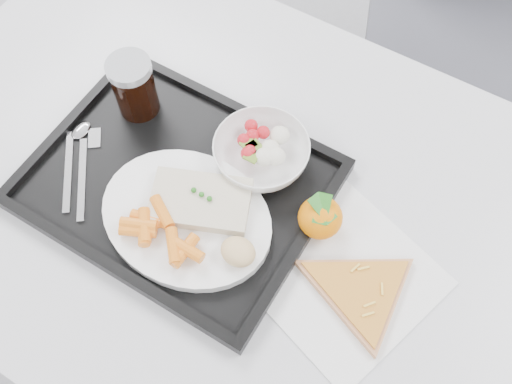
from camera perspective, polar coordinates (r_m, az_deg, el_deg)
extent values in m
cube|color=silver|center=(0.92, -2.33, -0.44)|extent=(1.20, 0.80, 0.03)
cylinder|color=#47474C|center=(1.59, -12.07, 11.62)|extent=(0.04, 0.04, 0.72)
cube|color=#3D3E45|center=(1.58, 18.73, 13.94)|extent=(0.54, 0.54, 0.04)
cylinder|color=#47474C|center=(1.66, 8.54, 7.44)|extent=(0.03, 0.03, 0.43)
cylinder|color=#47474C|center=(1.64, 19.75, 1.80)|extent=(0.03, 0.03, 0.43)
cylinder|color=#47474C|center=(1.89, 13.63, 14.96)|extent=(0.03, 0.03, 0.43)
cylinder|color=#47474C|center=(1.87, 23.66, 9.97)|extent=(0.03, 0.03, 0.43)
cube|color=black|center=(0.91, -7.80, 0.73)|extent=(0.45, 0.35, 0.01)
cube|color=black|center=(0.97, -2.26, 8.54)|extent=(0.45, 0.02, 0.01)
cube|color=black|center=(0.86, -14.26, -7.25)|extent=(0.45, 0.02, 0.01)
cube|color=black|center=(0.85, 4.22, -5.47)|extent=(0.02, 0.32, 0.01)
cube|color=black|center=(1.00, -18.14, 6.68)|extent=(0.02, 0.32, 0.01)
cylinder|color=white|center=(0.87, -6.94, -2.54)|extent=(0.27, 0.27, 0.02)
cube|color=beige|center=(0.86, -5.58, -0.90)|extent=(0.17, 0.14, 0.02)
sphere|color=#236B1C|center=(0.85, -6.25, 0.19)|extent=(0.01, 0.01, 0.01)
sphere|color=#236B1C|center=(0.85, -5.47, -0.24)|extent=(0.01, 0.01, 0.01)
sphere|color=#236B1C|center=(0.84, -4.68, -0.67)|extent=(0.01, 0.01, 0.01)
ellipsoid|color=#E2C97D|center=(0.81, -1.80, -5.98)|extent=(0.06, 0.05, 0.03)
imported|color=white|center=(0.90, 0.55, 3.90)|extent=(0.15, 0.15, 0.05)
cylinder|color=black|center=(0.96, -12.04, 10.08)|extent=(0.07, 0.07, 0.10)
cylinder|color=#A5A8AD|center=(0.92, -12.65, 12.06)|extent=(0.07, 0.07, 0.01)
cube|color=silver|center=(0.95, -18.25, 2.01)|extent=(0.10, 0.13, 0.00)
ellipsoid|color=silver|center=(0.99, -17.11, 5.94)|extent=(0.04, 0.05, 0.01)
cube|color=silver|center=(0.94, -16.99, 1.26)|extent=(0.10, 0.13, 0.00)
cube|color=silver|center=(0.98, -15.84, 5.21)|extent=(0.04, 0.04, 0.00)
cube|color=silver|center=(0.86, 8.43, -8.11)|extent=(0.31, 0.30, 0.00)
ellipsoid|color=orange|center=(0.85, 6.45, -2.55)|extent=(0.08, 0.08, 0.06)
cube|color=#236B1C|center=(0.83, 6.65, -1.67)|extent=(0.03, 0.05, 0.02)
cube|color=#236B1C|center=(0.83, 6.65, -1.67)|extent=(0.05, 0.03, 0.02)
cylinder|color=#E2A871|center=(0.85, 10.37, -9.78)|extent=(0.23, 0.23, 0.01)
cylinder|color=#BF4F0C|center=(0.84, 10.46, -9.60)|extent=(0.20, 0.20, 0.00)
cube|color=#EABC47|center=(0.84, 12.49, -9.44)|extent=(0.01, 0.02, 0.00)
cube|color=#EABC47|center=(0.85, 10.69, -7.50)|extent=(0.02, 0.02, 0.00)
cube|color=#EABC47|center=(0.83, 11.28, -10.95)|extent=(0.01, 0.02, 0.00)
cube|color=#EABC47|center=(0.85, 9.89, -7.48)|extent=(0.01, 0.02, 0.00)
cube|color=#EABC47|center=(0.83, 11.14, -11.91)|extent=(0.01, 0.02, 0.00)
cylinder|color=orange|center=(0.82, -7.17, -5.84)|extent=(0.02, 0.05, 0.02)
cylinder|color=orange|center=(0.85, -10.69, -2.65)|extent=(0.06, 0.03, 0.02)
cylinder|color=orange|center=(0.84, -11.07, -3.59)|extent=(0.05, 0.05, 0.02)
cylinder|color=orange|center=(0.82, -6.95, -5.71)|extent=(0.05, 0.02, 0.02)
cylinder|color=orange|center=(0.84, -11.66, -3.19)|extent=(0.06, 0.04, 0.02)
cylinder|color=orange|center=(0.85, -9.37, -1.98)|extent=(0.06, 0.04, 0.02)
cylinder|color=orange|center=(0.85, -11.72, -3.83)|extent=(0.06, 0.04, 0.02)
cylinder|color=orange|center=(0.85, -10.16, -3.12)|extent=(0.05, 0.05, 0.02)
cylinder|color=orange|center=(0.82, -8.28, -5.36)|extent=(0.05, 0.05, 0.02)
cylinder|color=orange|center=(0.84, -11.07, -3.33)|extent=(0.05, 0.05, 0.02)
sphere|color=red|center=(0.90, -0.35, 5.66)|extent=(0.02, 0.02, 0.02)
sphere|color=red|center=(0.88, -0.86, 3.87)|extent=(0.02, 0.02, 0.02)
sphere|color=red|center=(0.89, -0.61, 4.05)|extent=(0.02, 0.02, 0.02)
sphere|color=red|center=(0.91, 0.72, 5.98)|extent=(0.02, 0.02, 0.02)
sphere|color=red|center=(0.90, -1.22, 5.20)|extent=(0.02, 0.02, 0.02)
sphere|color=red|center=(0.91, -0.49, 6.64)|extent=(0.02, 0.02, 0.02)
ellipsoid|color=silver|center=(0.89, 1.40, 4.32)|extent=(0.03, 0.03, 0.03)
ellipsoid|color=silver|center=(0.88, 0.78, 3.53)|extent=(0.03, 0.03, 0.03)
ellipsoid|color=silver|center=(0.88, 1.95, 3.59)|extent=(0.03, 0.03, 0.03)
ellipsoid|color=silver|center=(0.91, 2.39, 5.70)|extent=(0.03, 0.03, 0.03)
cube|color=#5C7C23|center=(0.88, -0.40, 3.65)|extent=(0.02, 0.02, 0.00)
cube|color=#5C7C23|center=(0.89, -0.16, 4.53)|extent=(0.03, 0.03, 0.00)
cube|color=#5C7C23|center=(0.89, -0.75, 4.81)|extent=(0.03, 0.03, 0.00)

